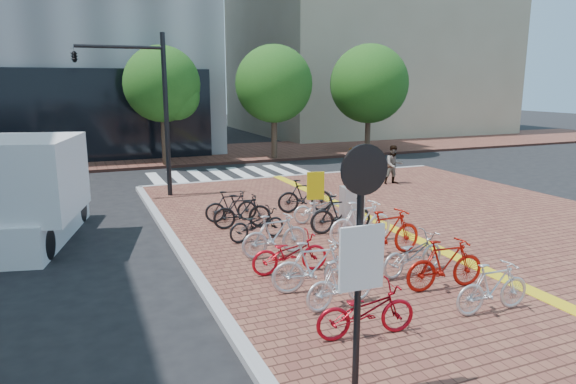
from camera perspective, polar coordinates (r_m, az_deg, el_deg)
name	(u,v)px	position (r m, az deg, el deg)	size (l,w,h in m)	color
ground	(390,278)	(11.80, 11.22, -9.31)	(120.00, 120.00, 0.00)	black
kerb_north	(297,176)	(23.38, 1.04, 1.74)	(14.00, 0.25, 0.15)	gray
far_sidewalk	(190,155)	(30.99, -10.82, 4.07)	(70.00, 8.00, 0.15)	brown
building_beige	(363,28)	(47.92, 8.29, 17.59)	(20.00, 18.00, 18.00)	gray
crosswalk	(232,175)	(24.41, -6.24, 1.94)	(7.50, 4.00, 0.01)	silver
street_trees	(292,86)	(28.82, 0.43, 11.72)	(16.20, 4.60, 6.35)	#38281E
bike_0	(366,310)	(8.70, 8.64, -12.88)	(0.60, 1.72, 0.90)	#A30B19
bike_1	(341,283)	(9.70, 5.89, -10.01)	(0.44, 1.56, 0.94)	silver
bike_2	(314,266)	(10.30, 2.95, -8.27)	(0.49, 1.75, 1.05)	silver
bike_3	(290,253)	(11.29, 0.21, -6.78)	(0.60, 1.73, 0.91)	red
bike_4	(275,235)	(12.35, -1.48, -4.82)	(0.49, 1.72, 1.03)	#BDBCC2
bike_5	(257,224)	(13.65, -3.48, -3.58)	(0.57, 1.63, 0.86)	black
bike_6	(242,211)	(14.74, -5.13, -2.13)	(0.47, 1.67, 1.01)	black
bike_7	(231,206)	(15.49, -6.34, -1.57)	(0.45, 1.58, 0.95)	black
bike_8	(493,288)	(10.12, 21.82, -9.83)	(0.45, 1.58, 0.95)	silver
bike_9	(445,264)	(10.87, 17.06, -7.69)	(0.49, 1.75, 1.05)	#9F130B
bike_10	(413,254)	(11.56, 13.73, -6.68)	(0.61, 1.74, 0.92)	#A8A8AC
bike_11	(388,233)	(12.57, 11.01, -4.47)	(0.54, 1.91, 1.15)	#B1160C
bike_12	(361,222)	(13.42, 8.10, -3.34)	(0.53, 1.89, 1.14)	white
bike_13	(341,214)	(14.31, 5.90, -2.42)	(0.51, 1.80, 1.08)	black
bike_14	(319,208)	(15.35, 3.49, -1.81)	(0.57, 1.65, 0.87)	silver
bike_15	(305,196)	(16.50, 1.91, -0.43)	(0.51, 1.80, 1.08)	black
pedestrian_a	(353,170)	(19.52, 7.27, 2.39)	(0.63, 0.41, 1.73)	gray
pedestrian_b	(394,165)	(21.61, 11.67, 2.99)	(0.78, 0.60, 1.60)	#4F5565
utility_box	(352,209)	(14.40, 7.10, -1.92)	(0.60, 0.43, 1.30)	#BBBBC0
yellow_sign	(315,191)	(13.90, 3.01, 0.06)	(0.48, 0.16, 1.76)	#B7B7BC
notice_sign	(361,244)	(6.48, 8.10, -5.70)	(0.63, 0.14, 3.39)	black
traffic_light_pole	(125,85)	(19.02, -17.61, 11.27)	(3.13, 1.21, 5.84)	black
box_truck	(24,192)	(15.52, -27.30, -0.05)	(3.27, 5.36, 2.89)	silver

